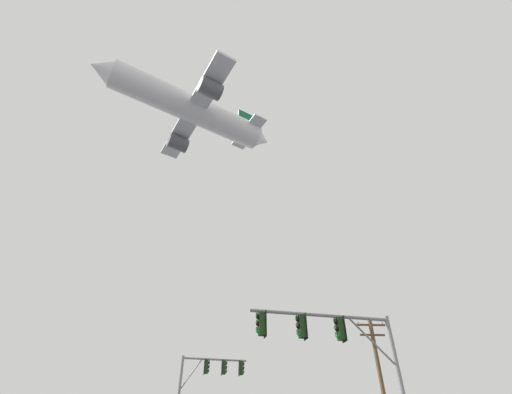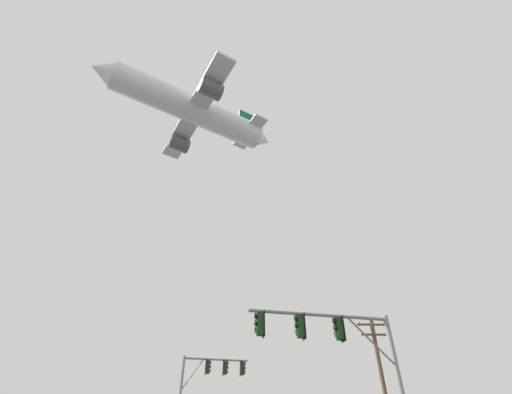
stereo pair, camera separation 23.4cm
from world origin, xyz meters
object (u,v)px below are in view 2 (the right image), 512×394
(utility_pole, at_px, (382,380))
(signal_pole_far, at_px, (208,380))
(airplane, at_px, (191,109))
(signal_pole_near, at_px, (336,344))

(utility_pole, bearing_deg, signal_pole_far, 169.20)
(airplane, bearing_deg, signal_pole_near, -47.95)
(signal_pole_near, distance_m, airplane, 32.45)
(signal_pole_near, height_order, airplane, airplane)
(utility_pole, bearing_deg, airplane, 175.66)
(signal_pole_near, bearing_deg, signal_pole_far, 116.38)
(signal_pole_far, height_order, airplane, airplane)
(signal_pole_near, distance_m, signal_pole_far, 14.22)
(signal_pole_near, distance_m, utility_pole, 11.85)
(signal_pole_near, relative_size, signal_pole_far, 0.98)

